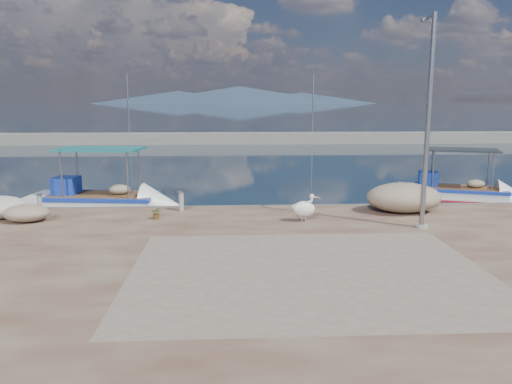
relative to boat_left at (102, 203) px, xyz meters
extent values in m
plane|color=#162635|center=(6.73, -7.11, -0.25)|extent=(1400.00, 1400.00, 0.00)
cube|color=#533024|center=(6.73, -13.11, 0.00)|extent=(44.00, 22.00, 0.50)
cube|color=gray|center=(7.73, -10.11, 0.26)|extent=(9.00, 7.00, 0.01)
cube|color=gray|center=(6.73, 32.89, 0.35)|extent=(120.00, 2.20, 1.20)
cylinder|color=gray|center=(-5.27, 32.89, 3.75)|extent=(0.16, 0.16, 7.00)
cylinder|color=gray|center=(14.73, 32.89, 3.75)|extent=(0.16, 0.16, 7.00)
cone|color=#28384C|center=(-63.27, 642.89, 7.75)|extent=(220.00, 220.00, 16.00)
cone|color=#28384C|center=(16.73, 642.89, 10.75)|extent=(280.00, 280.00, 22.00)
cone|color=#28384C|center=(96.73, 642.89, 6.75)|extent=(200.00, 200.00, 14.00)
cube|color=white|center=(0.07, -0.01, -0.16)|extent=(6.76, 2.90, 1.07)
cube|color=#1935A3|center=(0.07, -0.01, 0.32)|extent=(4.95, 2.75, 0.16)
cube|color=maroon|center=(0.07, -0.01, -0.22)|extent=(4.94, 2.73, 0.14)
cube|color=#1935A3|center=(-1.56, 0.18, 0.77)|extent=(1.13, 1.13, 0.79)
cube|color=#185C61|center=(0.07, -0.01, 2.41)|extent=(3.82, 2.45, 0.09)
cube|color=white|center=(16.91, 1.37, -0.17)|extent=(6.24, 3.87, 0.97)
cube|color=#1935A3|center=(16.91, 1.37, 0.27)|extent=(4.70, 3.35, 0.14)
cube|color=maroon|center=(16.91, 1.37, -0.23)|extent=(4.70, 3.33, 0.12)
cube|color=#1935A3|center=(15.52, 1.88, 0.67)|extent=(1.18, 1.18, 0.72)
cube|color=#1F2328|center=(16.91, 1.37, 2.16)|extent=(3.70, 2.86, 0.08)
cylinder|color=tan|center=(8.30, -4.84, 0.38)|extent=(0.03, 0.03, 0.26)
cylinder|color=tan|center=(8.42, -4.90, 0.38)|extent=(0.03, 0.03, 0.26)
ellipsoid|color=white|center=(8.36, -4.87, 0.72)|extent=(0.91, 0.76, 0.56)
cylinder|color=white|center=(8.58, -4.97, 1.00)|extent=(0.21, 0.17, 0.48)
sphere|color=white|center=(8.61, -4.99, 1.20)|extent=(0.16, 0.16, 0.16)
cone|color=#EE705C|center=(8.78, -5.06, 1.17)|extent=(0.38, 0.23, 0.12)
cylinder|color=gray|center=(12.24, -5.91, 3.75)|extent=(0.16, 0.16, 7.00)
cylinder|color=gray|center=(12.24, -5.91, 0.30)|extent=(0.44, 0.44, 0.10)
cube|color=gray|center=(12.24, -5.26, 7.10)|extent=(0.35, 0.18, 0.12)
cylinder|color=gray|center=(3.83, -2.86, 0.63)|extent=(0.20, 0.20, 0.76)
cylinder|color=gray|center=(3.83, -2.86, 1.01)|extent=(0.26, 0.26, 0.07)
cylinder|color=gray|center=(-1.64, -2.75, 0.58)|extent=(0.17, 0.17, 0.66)
cylinder|color=gray|center=(-1.64, -2.75, 0.91)|extent=(0.22, 0.22, 0.06)
imported|color=#33722D|center=(3.06, -4.21, 0.47)|extent=(0.43, 0.38, 0.44)
ellipsoid|color=silver|center=(-2.68, -3.79, 0.66)|extent=(1.99, 1.45, 0.81)
ellipsoid|color=tan|center=(-1.52, -4.37, 0.57)|extent=(1.60, 1.25, 0.62)
ellipsoid|color=tan|center=(12.43, -3.49, 0.82)|extent=(2.88, 2.06, 1.13)
camera|label=1|loc=(5.82, -22.05, 4.54)|focal=35.00mm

